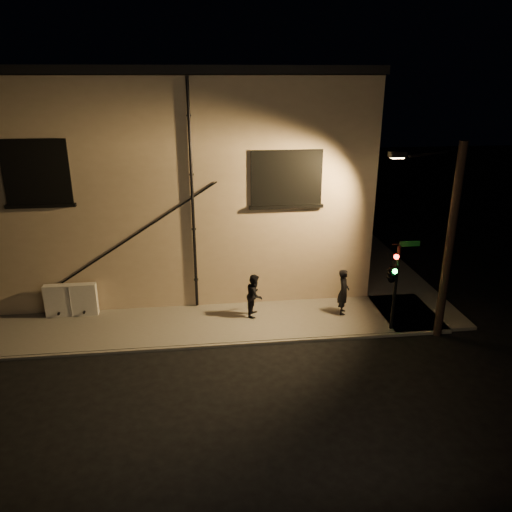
{
  "coord_description": "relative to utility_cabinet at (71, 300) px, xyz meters",
  "views": [
    {
      "loc": [
        -1.64,
        -14.59,
        8.53
      ],
      "look_at": [
        0.35,
        1.8,
        2.48
      ],
      "focal_mm": 35.0,
      "sensor_mm": 36.0,
      "label": 1
    }
  ],
  "objects": [
    {
      "name": "sidewalk",
      "position": [
        7.6,
        1.69,
        -0.67
      ],
      "size": [
        21.0,
        16.0,
        0.12
      ],
      "color": "#67635D",
      "rests_on": "ground"
    },
    {
      "name": "traffic_signal",
      "position": [
        11.12,
        -2.51,
        1.54
      ],
      "size": [
        1.24,
        1.89,
        3.21
      ],
      "color": "black",
      "rests_on": "sidewalk"
    },
    {
      "name": "ground",
      "position": [
        6.38,
        -2.7,
        -0.73
      ],
      "size": [
        90.0,
        90.0,
        0.0
      ],
      "primitive_type": "plane",
      "color": "black"
    },
    {
      "name": "pedestrian_a",
      "position": [
        9.95,
        -1.03,
        0.26
      ],
      "size": [
        0.56,
        0.71,
        1.73
      ],
      "primitive_type": "imported",
      "rotation": [
        0.0,
        0.0,
        1.33
      ],
      "color": "black",
      "rests_on": "sidewalk"
    },
    {
      "name": "building",
      "position": [
        3.38,
        6.29,
        3.67
      ],
      "size": [
        16.2,
        12.23,
        8.8
      ],
      "color": "#CAB091",
      "rests_on": "ground"
    },
    {
      "name": "pedestrian_b",
      "position": [
        6.69,
        -0.79,
        0.19
      ],
      "size": [
        0.8,
        0.91,
        1.59
      ],
      "primitive_type": "imported",
      "rotation": [
        0.0,
        0.0,
        1.28
      ],
      "color": "black",
      "rests_on": "sidewalk"
    },
    {
      "name": "utility_cabinet",
      "position": [
        0.0,
        0.0,
        0.0
      ],
      "size": [
        1.86,
        0.31,
        1.22
      ],
      "primitive_type": "cube",
      "color": "silver",
      "rests_on": "sidewalk"
    },
    {
      "name": "streetlamp_pole",
      "position": [
        12.71,
        -2.76,
        2.83
      ],
      "size": [
        2.01,
        1.38,
        6.63
      ],
      "color": "black",
      "rests_on": "ground"
    }
  ]
}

